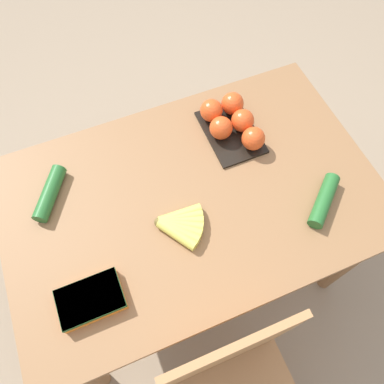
{
  "coord_description": "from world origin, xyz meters",
  "views": [
    {
      "loc": [
        0.22,
        0.53,
        1.9
      ],
      "look_at": [
        0.0,
        0.0,
        0.8
      ],
      "focal_mm": 35.0,
      "sensor_mm": 36.0,
      "label": 1
    }
  ],
  "objects_px": {
    "tomato_pack": "(232,122)",
    "cucumber_near": "(50,193)",
    "cucumber_far": "(324,200)",
    "carrot_bag": "(91,299)",
    "banana_bunch": "(180,225)"
  },
  "relations": [
    {
      "from": "carrot_bag",
      "to": "cucumber_far",
      "type": "xyz_separation_m",
      "value": [
        -0.8,
        -0.02,
        0.0
      ]
    },
    {
      "from": "carrot_bag",
      "to": "cucumber_far",
      "type": "distance_m",
      "value": 0.8
    },
    {
      "from": "banana_bunch",
      "to": "cucumber_near",
      "type": "xyz_separation_m",
      "value": [
        0.36,
        -0.27,
        0.01
      ]
    },
    {
      "from": "cucumber_near",
      "to": "cucumber_far",
      "type": "bearing_deg",
      "value": 155.85
    },
    {
      "from": "banana_bunch",
      "to": "cucumber_far",
      "type": "height_order",
      "value": "cucumber_far"
    },
    {
      "from": "tomato_pack",
      "to": "cucumber_near",
      "type": "distance_m",
      "value": 0.68
    },
    {
      "from": "tomato_pack",
      "to": "cucumber_near",
      "type": "height_order",
      "value": "tomato_pack"
    },
    {
      "from": "tomato_pack",
      "to": "cucumber_far",
      "type": "distance_m",
      "value": 0.42
    },
    {
      "from": "carrot_bag",
      "to": "cucumber_near",
      "type": "distance_m",
      "value": 0.39
    },
    {
      "from": "banana_bunch",
      "to": "carrot_bag",
      "type": "distance_m",
      "value": 0.35
    },
    {
      "from": "tomato_pack",
      "to": "cucumber_near",
      "type": "bearing_deg",
      "value": 2.02
    },
    {
      "from": "cucumber_far",
      "to": "cucumber_near",
      "type": "bearing_deg",
      "value": -24.15
    },
    {
      "from": "carrot_bag",
      "to": "cucumber_near",
      "type": "relative_size",
      "value": 0.97
    },
    {
      "from": "tomato_pack",
      "to": "carrot_bag",
      "type": "xyz_separation_m",
      "value": [
        0.65,
        0.41,
        -0.02
      ]
    },
    {
      "from": "banana_bunch",
      "to": "tomato_pack",
      "type": "xyz_separation_m",
      "value": [
        -0.32,
        -0.29,
        0.03
      ]
    }
  ]
}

